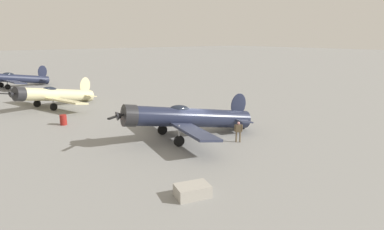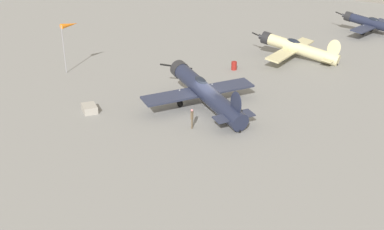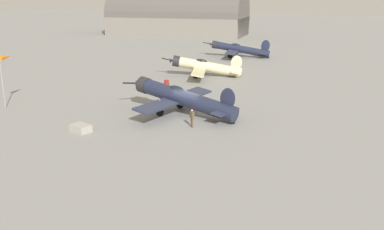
{
  "view_description": "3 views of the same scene",
  "coord_description": "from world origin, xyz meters",
  "px_view_note": "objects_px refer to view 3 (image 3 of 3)",
  "views": [
    {
      "loc": [
        15.01,
        19.97,
        7.81
      ],
      "look_at": [
        0.0,
        0.0,
        1.8
      ],
      "focal_mm": 30.49,
      "sensor_mm": 36.0,
      "label": 1
    },
    {
      "loc": [
        -27.13,
        23.08,
        14.79
      ],
      "look_at": [
        -1.99,
        3.19,
        1.1
      ],
      "focal_mm": 41.86,
      "sensor_mm": 36.0,
      "label": 2
    },
    {
      "loc": [
        -15.9,
        34.94,
        11.18
      ],
      "look_at": [
        -1.99,
        3.19,
        1.1
      ],
      "focal_mm": 39.55,
      "sensor_mm": 36.0,
      "label": 3
    }
  ],
  "objects_px": {
    "airplane_mid_apron": "(205,66)",
    "fuel_drum": "(167,84)",
    "airplane_foreground": "(182,98)",
    "windsock_mast": "(5,59)",
    "airplane_far_line": "(239,49)",
    "ground_crew_mechanic": "(192,116)",
    "equipment_crate": "(81,128)"
  },
  "relations": [
    {
      "from": "ground_crew_mechanic",
      "to": "windsock_mast",
      "type": "distance_m",
      "value": 20.28
    },
    {
      "from": "airplane_mid_apron",
      "to": "ground_crew_mechanic",
      "type": "xyz_separation_m",
      "value": [
        -7.65,
        21.78,
        -0.4
      ]
    },
    {
      "from": "airplane_mid_apron",
      "to": "windsock_mast",
      "type": "distance_m",
      "value": 25.97
    },
    {
      "from": "airplane_foreground",
      "to": "fuel_drum",
      "type": "distance_m",
      "value": 11.95
    },
    {
      "from": "ground_crew_mechanic",
      "to": "windsock_mast",
      "type": "relative_size",
      "value": 0.3
    },
    {
      "from": "ground_crew_mechanic",
      "to": "windsock_mast",
      "type": "bearing_deg",
      "value": 133.17
    },
    {
      "from": "airplane_foreground",
      "to": "windsock_mast",
      "type": "bearing_deg",
      "value": 23.4
    },
    {
      "from": "airplane_mid_apron",
      "to": "windsock_mast",
      "type": "bearing_deg",
      "value": 42.84
    },
    {
      "from": "airplane_foreground",
      "to": "airplane_far_line",
      "type": "distance_m",
      "value": 38.3
    },
    {
      "from": "airplane_mid_apron",
      "to": "equipment_crate",
      "type": "xyz_separation_m",
      "value": [
        0.35,
        26.63,
        -1.06
      ]
    },
    {
      "from": "equipment_crate",
      "to": "fuel_drum",
      "type": "relative_size",
      "value": 2.07
    },
    {
      "from": "airplane_foreground",
      "to": "airplane_mid_apron",
      "type": "bearing_deg",
      "value": -64.41
    },
    {
      "from": "airplane_foreground",
      "to": "windsock_mast",
      "type": "xyz_separation_m",
      "value": [
        17.4,
        4.14,
        3.2
      ]
    },
    {
      "from": "airplane_far_line",
      "to": "ground_crew_mechanic",
      "type": "distance_m",
      "value": 41.99
    },
    {
      "from": "fuel_drum",
      "to": "windsock_mast",
      "type": "height_order",
      "value": "windsock_mast"
    },
    {
      "from": "airplane_foreground",
      "to": "fuel_drum",
      "type": "xyz_separation_m",
      "value": [
        6.65,
        -9.87,
        -1.17
      ]
    },
    {
      "from": "airplane_foreground",
      "to": "ground_crew_mechanic",
      "type": "bearing_deg",
      "value": 137.31
    },
    {
      "from": "airplane_mid_apron",
      "to": "fuel_drum",
      "type": "relative_size",
      "value": 12.35
    },
    {
      "from": "airplane_far_line",
      "to": "ground_crew_mechanic",
      "type": "xyz_separation_m",
      "value": [
        -8.87,
        41.04,
        -0.47
      ]
    },
    {
      "from": "airplane_mid_apron",
      "to": "equipment_crate",
      "type": "distance_m",
      "value": 26.65
    },
    {
      "from": "airplane_far_line",
      "to": "equipment_crate",
      "type": "relative_size",
      "value": 6.37
    },
    {
      "from": "airplane_foreground",
      "to": "equipment_crate",
      "type": "bearing_deg",
      "value": 65.9
    },
    {
      "from": "equipment_crate",
      "to": "windsock_mast",
      "type": "relative_size",
      "value": 0.36
    },
    {
      "from": "airplane_foreground",
      "to": "airplane_mid_apron",
      "type": "distance_m",
      "value": 19.21
    },
    {
      "from": "airplane_mid_apron",
      "to": "equipment_crate",
      "type": "bearing_deg",
      "value": 70.49
    },
    {
      "from": "airplane_foreground",
      "to": "equipment_crate",
      "type": "distance_m",
      "value": 9.91
    },
    {
      "from": "equipment_crate",
      "to": "ground_crew_mechanic",
      "type": "bearing_deg",
      "value": -148.77
    },
    {
      "from": "airplane_mid_apron",
      "to": "ground_crew_mechanic",
      "type": "distance_m",
      "value": 23.09
    },
    {
      "from": "ground_crew_mechanic",
      "to": "airplane_foreground",
      "type": "bearing_deg",
      "value": 77.97
    },
    {
      "from": "windsock_mast",
      "to": "fuel_drum",
      "type": "bearing_deg",
      "value": -127.52
    },
    {
      "from": "windsock_mast",
      "to": "airplane_far_line",
      "type": "bearing_deg",
      "value": -104.74
    },
    {
      "from": "ground_crew_mechanic",
      "to": "equipment_crate",
      "type": "relative_size",
      "value": 0.83
    }
  ]
}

